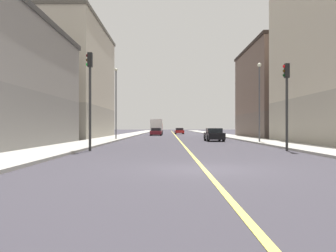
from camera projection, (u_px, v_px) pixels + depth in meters
name	position (u px, v px, depth m)	size (l,w,h in m)	color
ground_plane	(205.00, 169.00, 13.20)	(400.00, 400.00, 0.00)	#333038
sidewalk_left	(226.00, 135.00, 62.19)	(3.50, 168.00, 0.15)	#9E9B93
sidewalk_right	(127.00, 135.00, 62.22)	(3.50, 168.00, 0.15)	#9E9B93
lane_center_stripe	(176.00, 136.00, 62.20)	(0.16, 154.00, 0.01)	#E5D14C
building_left_mid	(279.00, 92.00, 53.13)	(9.31, 19.23, 12.95)	brown
building_right_midblock	(71.00, 82.00, 50.38)	(9.31, 21.35, 15.14)	#9D9688
traffic_light_left_near	(287.00, 94.00, 23.25)	(0.40, 0.32, 5.49)	#2D2D2D
traffic_light_right_near	(90.00, 88.00, 23.28)	(0.40, 0.32, 6.18)	#2D2D2D
street_lamp_left_near	(260.00, 94.00, 34.28)	(0.36, 0.36, 7.29)	#4C4C51
street_lamp_right_near	(117.00, 97.00, 42.02)	(0.36, 0.36, 8.02)	#4C4C51
car_maroon	(157.00, 132.00, 64.82)	(2.07, 4.38, 1.32)	maroon
car_red	(180.00, 131.00, 78.74)	(1.99, 4.20, 1.28)	red
car_black	(215.00, 135.00, 39.16)	(1.88, 4.06, 1.37)	black
box_truck	(157.00, 127.00, 72.48)	(2.34, 6.87, 2.95)	maroon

